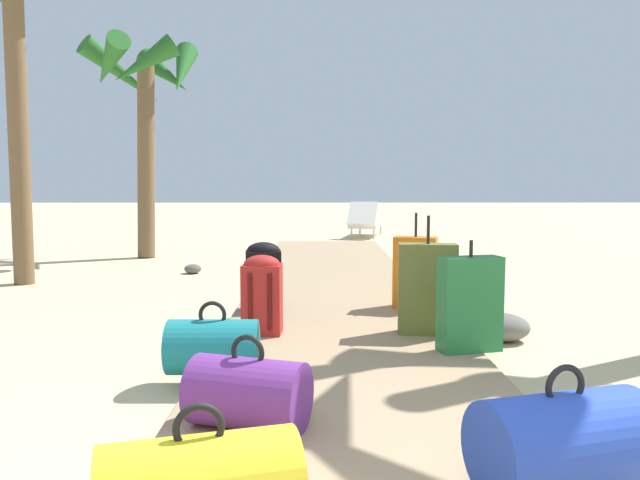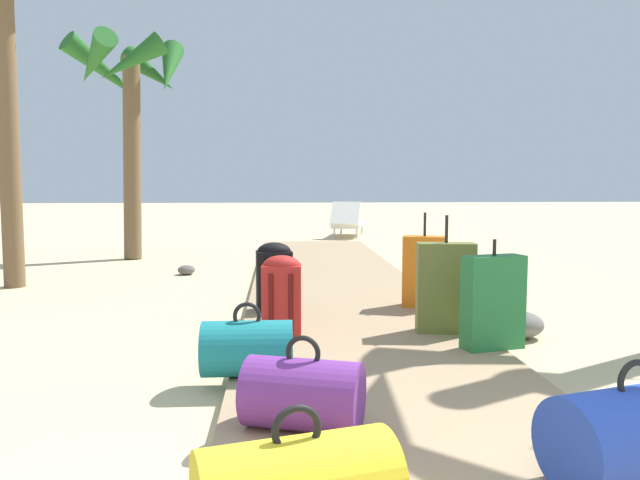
% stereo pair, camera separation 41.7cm
% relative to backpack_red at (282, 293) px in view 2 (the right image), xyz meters
% --- Properties ---
extents(ground_plane, '(60.00, 60.00, 0.00)m').
position_rel_backpack_red_xyz_m(ground_plane, '(0.60, 0.88, -0.39)').
color(ground_plane, '#D1BA8C').
extents(boardwalk, '(1.82, 10.44, 0.08)m').
position_rel_backpack_red_xyz_m(boardwalk, '(0.60, 1.92, -0.35)').
color(boardwalk, tan).
rests_on(boardwalk, ground).
extents(backpack_red, '(0.30, 0.25, 0.59)m').
position_rel_backpack_red_xyz_m(backpack_red, '(0.00, 0.00, 0.00)').
color(backpack_red, red).
rests_on(backpack_red, boardwalk).
extents(duffel_bag_blue, '(0.71, 0.52, 0.48)m').
position_rel_backpack_red_xyz_m(duffel_bag_blue, '(1.31, -2.35, -0.13)').
color(duffel_bag_blue, '#2847B7').
rests_on(duffel_bag_blue, boardwalk).
extents(backpack_black, '(0.33, 0.26, 0.60)m').
position_rel_backpack_red_xyz_m(backpack_black, '(-0.06, 0.86, 0.01)').
color(backpack_black, black).
rests_on(backpack_black, boardwalk).
extents(duffel_bag_teal, '(0.53, 0.33, 0.44)m').
position_rel_backpack_red_xyz_m(duffel_bag_teal, '(-0.20, -0.97, -0.15)').
color(duffel_bag_teal, '#197A7F').
rests_on(duffel_bag_teal, boardwalk).
extents(suitcase_olive, '(0.45, 0.22, 0.88)m').
position_rel_backpack_red_xyz_m(suitcase_olive, '(1.23, -0.00, 0.03)').
color(suitcase_olive, olive).
rests_on(suitcase_olive, boardwalk).
extents(suitcase_orange, '(0.42, 0.30, 0.86)m').
position_rel_backpack_red_xyz_m(suitcase_orange, '(1.29, 0.94, 0.01)').
color(suitcase_orange, orange).
rests_on(suitcase_orange, boardwalk).
extents(duffel_bag_purple, '(0.60, 0.47, 0.44)m').
position_rel_backpack_red_xyz_m(duffel_bag_purple, '(0.09, -1.76, -0.14)').
color(duffel_bag_purple, '#6B2D84').
rests_on(duffel_bag_purple, boardwalk).
extents(suitcase_green, '(0.44, 0.26, 0.75)m').
position_rel_backpack_red_xyz_m(suitcase_green, '(1.43, -0.48, 0.01)').
color(suitcase_green, '#237538').
rests_on(suitcase_green, boardwalk).
extents(palm_tree_far_left, '(1.96, 2.06, 3.55)m').
position_rel_backpack_red_xyz_m(palm_tree_far_left, '(-2.33, 5.45, 2.27)').
color(palm_tree_far_left, brown).
rests_on(palm_tree_far_left, ground).
extents(lounge_chair, '(0.94, 1.64, 0.78)m').
position_rel_backpack_red_xyz_m(lounge_chair, '(1.48, 8.89, -0.06)').
color(lounge_chair, white).
rests_on(lounge_chair, ground).
extents(rock_left_mid, '(0.29, 0.29, 0.12)m').
position_rel_backpack_red_xyz_m(rock_left_mid, '(-1.23, 3.55, -0.33)').
color(rock_left_mid, '#5B5651').
rests_on(rock_left_mid, ground).
extents(rock_right_near, '(0.43, 0.36, 0.21)m').
position_rel_backpack_red_xyz_m(rock_right_near, '(1.82, 0.08, -0.28)').
color(rock_right_near, slate).
rests_on(rock_right_near, ground).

